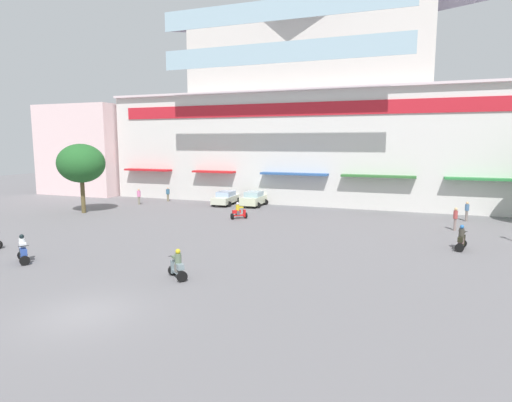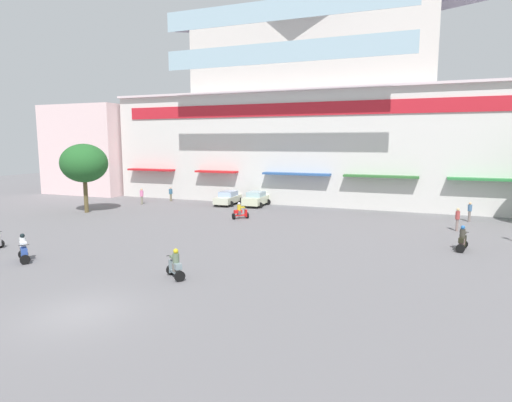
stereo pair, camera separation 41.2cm
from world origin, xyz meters
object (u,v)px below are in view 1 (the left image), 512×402
parked_car_0 (226,198)px  pedestrian_2 (467,210)px  parked_car_1 (254,199)px  pedestrian_3 (139,196)px  scooter_rider_1 (23,251)px  scooter_rider_3 (461,239)px  pedestrian_0 (455,217)px  plaza_tree_0 (81,163)px  scooter_rider_0 (178,266)px  pedestrian_1 (168,193)px  scooter_rider_5 (239,212)px

parked_car_0 → pedestrian_2: 22.85m
parked_car_1 → pedestrian_3: pedestrian_3 is taller
scooter_rider_1 → scooter_rider_3: bearing=26.7°
scooter_rider_1 → pedestrian_0: bearing=37.6°
pedestrian_0 → plaza_tree_0: bearing=-173.8°
parked_car_0 → pedestrian_2: (22.80, -1.48, 0.23)m
scooter_rider_1 → plaza_tree_0: bearing=121.9°
plaza_tree_0 → scooter_rider_0: 23.26m
plaza_tree_0 → pedestrian_3: 7.43m
parked_car_1 → parked_car_0: bearing=-177.6°
parked_car_1 → pedestrian_1: (-10.26, -0.04, 0.12)m
parked_car_1 → scooter_rider_0: (4.89, -23.25, -0.15)m
plaza_tree_0 → parked_car_1: bearing=35.3°
pedestrian_0 → pedestrian_3: size_ratio=1.02×
plaza_tree_0 → parked_car_1: (13.45, 9.52, -3.85)m
parked_car_1 → scooter_rider_5: parked_car_1 is taller
scooter_rider_5 → pedestrian_0: pedestrian_0 is taller
parked_car_0 → parked_car_1: parked_car_1 is taller
scooter_rider_0 → pedestrian_3: 26.02m
pedestrian_1 → pedestrian_3: pedestrian_3 is taller
scooter_rider_3 → scooter_rider_5: 17.66m
parked_car_0 → pedestrian_1: 7.17m
scooter_rider_1 → pedestrian_0: 29.09m
scooter_rider_3 → pedestrian_1: bearing=156.9°
scooter_rider_5 → pedestrian_3: (-13.18, 4.07, 0.37)m
scooter_rider_3 → parked_car_1: bearing=146.3°
scooter_rider_0 → pedestrian_1: size_ratio=0.95×
scooter_rider_0 → parked_car_0: bearing=109.1°
scooter_rider_0 → pedestrian_2: pedestrian_2 is taller
plaza_tree_0 → parked_car_0: (10.36, 9.39, -3.89)m
pedestrian_1 → pedestrian_3: bearing=-115.2°
scooter_rider_3 → scooter_rider_5: size_ratio=1.08×
parked_car_1 → scooter_rider_3: (18.37, -12.26, -0.11)m
scooter_rider_5 → scooter_rider_3: bearing=-16.2°
pedestrian_3 → scooter_rider_1: bearing=-70.7°
parked_car_1 → plaza_tree_0: bearing=-144.7°
parked_car_0 → scooter_rider_0: (7.99, -23.12, -0.11)m
scooter_rider_3 → scooter_rider_5: bearing=163.8°
parked_car_0 → scooter_rider_1: scooter_rider_1 is taller
scooter_rider_3 → pedestrian_2: bearing=82.8°
scooter_rider_0 → pedestrian_2: size_ratio=0.91×
parked_car_1 → pedestrian_3: bearing=-164.5°
parked_car_0 → parked_car_1: 3.10m
plaza_tree_0 → pedestrian_1: 10.68m
scooter_rider_5 → pedestrian_2: 19.19m
parked_car_1 → scooter_rider_5: bearing=-79.2°
pedestrian_0 → pedestrian_3: 30.40m
scooter_rider_3 → pedestrian_0: size_ratio=0.91×
pedestrian_1 → plaza_tree_0: bearing=-108.6°
plaza_tree_0 → pedestrian_0: bearing=6.2°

